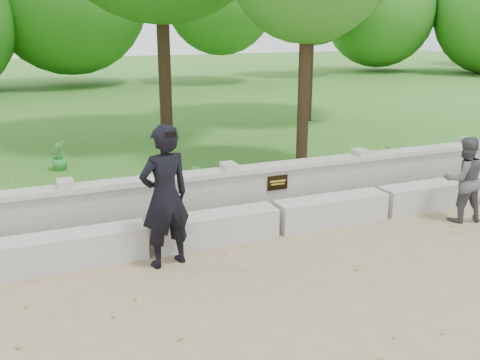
% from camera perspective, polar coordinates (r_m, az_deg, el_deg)
% --- Properties ---
extents(ground, '(80.00, 80.00, 0.00)m').
position_cam_1_polar(ground, '(6.90, 10.94, -10.95)').
color(ground, '#9E8661').
rests_on(ground, ground).
extents(lawn, '(40.00, 22.00, 0.25)m').
position_cam_1_polar(lawn, '(19.60, -12.15, 7.16)').
color(lawn, '#2C5915').
rests_on(lawn, ground).
extents(concrete_bench, '(11.90, 0.45, 0.45)m').
position_cam_1_polar(concrete_bench, '(8.31, 3.84, -4.15)').
color(concrete_bench, beige).
rests_on(concrete_bench, ground).
extents(parapet_wall, '(12.50, 0.35, 0.90)m').
position_cam_1_polar(parapet_wall, '(8.83, 1.86, -1.23)').
color(parapet_wall, '#B9B6AE').
rests_on(parapet_wall, ground).
extents(man_main, '(0.78, 0.71, 1.92)m').
position_cam_1_polar(man_main, '(7.04, -8.02, -1.77)').
color(man_main, black).
rests_on(man_main, ground).
extents(visitor_left, '(0.79, 0.68, 1.41)m').
position_cam_1_polar(visitor_left, '(9.38, 22.74, 0.07)').
color(visitor_left, '#48494E').
rests_on(visitor_left, ground).
extents(shrub_b, '(0.28, 0.33, 0.54)m').
position_cam_1_polar(shrub_b, '(9.14, -4.93, -0.30)').
color(shrub_b, '#2F8C37').
rests_on(shrub_b, lawn).
extents(shrub_c, '(0.63, 0.64, 0.54)m').
position_cam_1_polar(shrub_c, '(11.11, 16.22, 2.09)').
color(shrub_c, '#2F8C37').
rests_on(shrub_c, lawn).
extents(shrub_d, '(0.36, 0.39, 0.61)m').
position_cam_1_polar(shrub_d, '(11.48, -18.75, 2.51)').
color(shrub_d, '#2F8C37').
rests_on(shrub_d, lawn).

